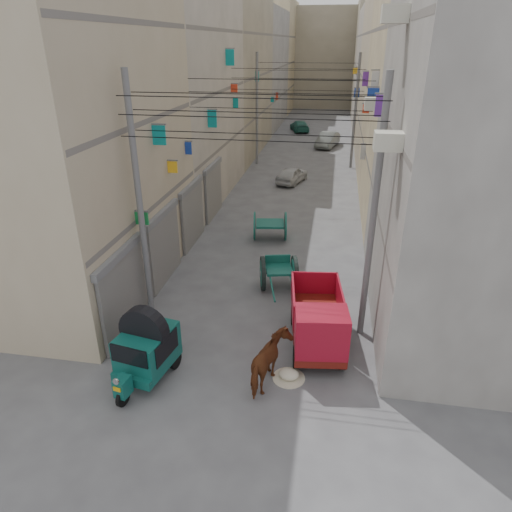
% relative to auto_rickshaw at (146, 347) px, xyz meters
% --- Properties ---
extents(ground, '(140.00, 140.00, 0.00)m').
position_rel_auto_rickshaw_xyz_m(ground, '(2.40, -2.77, -1.00)').
color(ground, '#4A4A4D').
rests_on(ground, ground).
extents(building_row_left, '(8.00, 62.00, 14.00)m').
position_rel_auto_rickshaw_xyz_m(building_row_left, '(-5.59, 31.35, 5.46)').
color(building_row_left, tan).
rests_on(building_row_left, ground).
extents(building_row_right, '(8.00, 62.00, 14.00)m').
position_rel_auto_rickshaw_xyz_m(building_row_right, '(10.40, 31.35, 5.46)').
color(building_row_right, '#9B9791').
rests_on(building_row_right, ground).
extents(end_cap_building, '(22.00, 10.00, 13.00)m').
position_rel_auto_rickshaw_xyz_m(end_cap_building, '(2.40, 63.23, 5.50)').
color(end_cap_building, gray).
rests_on(end_cap_building, ground).
extents(shutters_left, '(0.18, 14.40, 2.88)m').
position_rel_auto_rickshaw_xyz_m(shutters_left, '(-1.52, 7.60, 0.49)').
color(shutters_left, '#525257').
rests_on(shutters_left, ground).
extents(signboards, '(8.22, 40.52, 5.67)m').
position_rel_auto_rickshaw_xyz_m(signboards, '(2.39, 18.89, 2.43)').
color(signboards, beige).
rests_on(signboards, ground).
extents(ac_units, '(0.70, 6.55, 3.35)m').
position_rel_auto_rickshaw_xyz_m(ac_units, '(6.05, 4.90, 6.43)').
color(ac_units, beige).
rests_on(ac_units, ground).
extents(utility_poles, '(7.40, 22.20, 8.00)m').
position_rel_auto_rickshaw_xyz_m(utility_poles, '(2.40, 14.23, 3.00)').
color(utility_poles, slate).
rests_on(utility_poles, ground).
extents(overhead_cables, '(7.40, 22.52, 1.12)m').
position_rel_auto_rickshaw_xyz_m(overhead_cables, '(2.40, 11.63, 5.77)').
color(overhead_cables, black).
rests_on(overhead_cables, ground).
extents(auto_rickshaw, '(1.66, 2.49, 1.70)m').
position_rel_auto_rickshaw_xyz_m(auto_rickshaw, '(0.00, 0.00, 0.00)').
color(auto_rickshaw, black).
rests_on(auto_rickshaw, ground).
extents(tonga_cart, '(1.74, 3.09, 1.32)m').
position_rel_auto_rickshaw_xyz_m(tonga_cart, '(2.99, 5.69, -0.31)').
color(tonga_cart, black).
rests_on(tonga_cart, ground).
extents(mini_truck, '(1.92, 3.55, 1.90)m').
position_rel_auto_rickshaw_xyz_m(mini_truck, '(4.65, 1.93, -0.09)').
color(mini_truck, black).
rests_on(mini_truck, ground).
extents(second_cart, '(1.73, 1.58, 1.37)m').
position_rel_auto_rickshaw_xyz_m(second_cart, '(1.97, 10.42, -0.27)').
color(second_cart, '#125044').
rests_on(second_cart, ground).
extents(feed_sack, '(0.58, 0.46, 0.29)m').
position_rel_auto_rickshaw_xyz_m(feed_sack, '(3.94, 0.57, -0.86)').
color(feed_sack, beige).
rests_on(feed_sack, ground).
extents(horse, '(1.13, 1.87, 1.48)m').
position_rel_auto_rickshaw_xyz_m(horse, '(3.45, 0.23, -0.26)').
color(horse, brown).
rests_on(horse, ground).
extents(distant_car_white, '(2.16, 3.46, 1.10)m').
position_rel_auto_rickshaw_xyz_m(distant_car_white, '(2.02, 20.35, -0.45)').
color(distant_car_white, '#B8B8B8').
rests_on(distant_car_white, ground).
extents(distant_car_grey, '(2.25, 4.11, 1.28)m').
position_rel_auto_rickshaw_xyz_m(distant_car_grey, '(4.04, 32.40, -0.36)').
color(distant_car_grey, slate).
rests_on(distant_car_grey, ground).
extents(distant_car_green, '(2.53, 4.13, 1.12)m').
position_rel_auto_rickshaw_xyz_m(distant_car_green, '(0.88, 39.95, -0.44)').
color(distant_car_green, '#236657').
rests_on(distant_car_green, ground).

